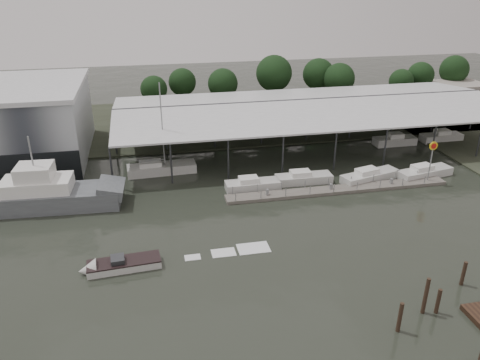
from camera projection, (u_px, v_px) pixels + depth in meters
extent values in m
plane|color=#262B23|center=(233.00, 248.00, 45.57)|extent=(200.00, 200.00, 0.00)
cube|color=#343A2B|center=(189.00, 122.00, 83.07)|extent=(140.00, 30.00, 0.30)
cube|color=#2F3134|center=(308.00, 100.00, 70.94)|extent=(58.00, 0.40, 0.30)
cylinder|color=#2F3134|center=(111.00, 167.00, 56.99)|extent=(0.24, 0.24, 5.50)
cylinder|color=#2F3134|center=(118.00, 115.00, 77.55)|extent=(0.24, 0.24, 5.50)
cylinder|color=#2F3134|center=(433.00, 98.00, 88.17)|extent=(0.24, 0.24, 5.50)
cube|color=slate|center=(338.00, 190.00, 57.17)|extent=(28.00, 2.00, 0.40)
cylinder|color=gray|center=(236.00, 198.00, 53.74)|extent=(0.10, 0.10, 1.20)
cylinder|color=gray|center=(431.00, 174.00, 60.11)|extent=(0.10, 0.10, 1.20)
cube|color=gray|center=(331.00, 187.00, 56.78)|extent=(0.30, 0.30, 0.70)
cylinder|color=gray|center=(430.00, 165.00, 58.43)|extent=(0.16, 0.16, 5.00)
cylinder|color=yellow|center=(434.00, 146.00, 57.40)|extent=(1.10, 0.12, 1.10)
cylinder|color=red|center=(434.00, 146.00, 57.34)|extent=(0.70, 0.05, 0.70)
cube|color=gray|center=(457.00, 93.00, 95.04)|extent=(10.00, 8.00, 4.00)
cube|color=slate|center=(49.00, 200.00, 53.06)|extent=(16.12, 5.51, 2.40)
cube|color=slate|center=(111.00, 188.00, 53.60)|extent=(3.28, 4.64, 1.77)
cube|color=white|center=(37.00, 186.00, 52.20)|extent=(7.67, 4.27, 1.80)
cube|color=white|center=(35.00, 172.00, 51.50)|extent=(3.99, 3.51, 1.61)
cylinder|color=gray|center=(31.00, 152.00, 50.52)|extent=(0.18, 0.18, 3.50)
cube|color=silver|center=(162.00, 169.00, 62.21)|extent=(9.11, 3.03, 1.40)
cube|color=white|center=(150.00, 164.00, 61.52)|extent=(2.96, 1.93, 0.80)
cylinder|color=gray|center=(162.00, 126.00, 59.86)|extent=(0.16, 0.16, 11.19)
cylinder|color=gray|center=(152.00, 160.00, 61.37)|extent=(3.50, 0.29, 0.12)
cube|color=silver|center=(124.00, 265.00, 42.30)|extent=(6.63, 2.46, 0.90)
cone|color=silver|center=(88.00, 270.00, 41.51)|extent=(1.74, 2.11, 2.00)
cube|color=black|center=(124.00, 261.00, 42.14)|extent=(6.63, 2.52, 0.12)
cube|color=#2F3134|center=(118.00, 260.00, 41.91)|extent=(1.30, 1.48, 0.50)
cube|color=silver|center=(193.00, 257.00, 43.98)|extent=(2.30, 1.50, 0.04)
cube|color=silver|center=(224.00, 253.00, 44.72)|extent=(3.10, 2.00, 0.04)
cube|color=silver|center=(253.00, 248.00, 45.46)|extent=(3.90, 2.50, 0.04)
cube|color=silver|center=(252.00, 185.00, 57.57)|extent=(6.67, 2.25, 1.10)
cube|color=white|center=(249.00, 180.00, 57.15)|extent=(2.34, 1.62, 0.70)
cube|color=silver|center=(304.00, 179.00, 59.38)|extent=(7.18, 2.32, 1.10)
cube|color=white|center=(300.00, 173.00, 58.96)|extent=(2.53, 1.65, 0.70)
cube|color=silver|center=(370.00, 177.00, 60.03)|extent=(8.33, 4.18, 1.10)
cube|color=white|center=(367.00, 171.00, 59.61)|extent=(3.13, 2.27, 0.70)
cube|color=silver|center=(425.00, 173.00, 61.12)|extent=(7.86, 3.62, 1.10)
cube|color=white|center=(422.00, 168.00, 60.71)|extent=(2.91, 2.09, 0.70)
cylinder|color=#36271B|center=(437.00, 304.00, 36.59)|extent=(0.32, 0.32, 2.82)
cylinder|color=#36271B|center=(399.00, 321.00, 34.63)|extent=(0.32, 0.32, 3.18)
cylinder|color=#36271B|center=(425.00, 299.00, 36.38)|extent=(0.32, 0.32, 3.85)
cylinder|color=#36271B|center=(463.00, 276.00, 39.86)|extent=(0.32, 0.32, 2.90)
cylinder|color=black|center=(155.00, 106.00, 86.73)|extent=(0.50, 0.50, 3.49)
sphere|color=#1A3415|center=(154.00, 89.00, 85.45)|extent=(4.88, 4.88, 4.88)
cylinder|color=black|center=(183.00, 99.00, 90.55)|extent=(0.50, 0.50, 3.74)
sphere|color=#1A3415|center=(182.00, 82.00, 89.17)|extent=(5.23, 5.23, 5.23)
cylinder|color=black|center=(223.00, 102.00, 88.02)|extent=(0.50, 0.50, 3.97)
sphere|color=#1A3415|center=(223.00, 84.00, 86.56)|extent=(5.56, 5.56, 5.56)
cylinder|color=black|center=(273.00, 96.00, 90.65)|extent=(0.50, 0.50, 4.88)
sphere|color=#1A3415|center=(274.00, 73.00, 88.86)|extent=(6.83, 6.83, 6.83)
cylinder|color=black|center=(317.00, 94.00, 93.27)|extent=(0.50, 0.50, 4.37)
sphere|color=#1A3415|center=(318.00, 74.00, 91.66)|extent=(6.12, 6.12, 6.12)
cylinder|color=black|center=(337.00, 98.00, 90.48)|extent=(0.50, 0.50, 4.20)
sphere|color=#1A3415|center=(339.00, 79.00, 88.93)|extent=(5.89, 5.89, 5.89)
cylinder|color=black|center=(399.00, 96.00, 93.38)|extent=(0.50, 0.50, 3.39)
sphere|color=#1A3415|center=(401.00, 81.00, 92.13)|extent=(4.75, 4.75, 4.75)
cylinder|color=black|center=(418.00, 92.00, 95.79)|extent=(0.50, 0.50, 3.81)
sphere|color=#1A3415|center=(420.00, 75.00, 94.38)|extent=(5.34, 5.34, 5.34)
cylinder|color=black|center=(451.00, 88.00, 98.63)|extent=(0.50, 0.50, 4.19)
sphere|color=#1A3415|center=(454.00, 70.00, 97.08)|extent=(5.87, 5.87, 5.87)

